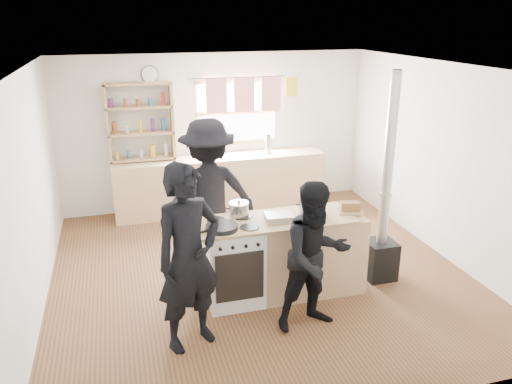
# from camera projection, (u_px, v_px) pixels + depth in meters

# --- Properties ---
(ground) EXTENTS (5.00, 5.00, 0.01)m
(ground) POSITION_uv_depth(u_px,v_px,m) (258.00, 272.00, 6.28)
(ground) COLOR brown
(ground) RESTS_ON ground
(back_counter) EXTENTS (3.40, 0.55, 0.90)m
(back_counter) POSITION_uv_depth(u_px,v_px,m) (221.00, 183.00, 8.14)
(back_counter) COLOR #D5AD80
(back_counter) RESTS_ON ground
(shelving_unit) EXTENTS (1.00, 0.28, 1.20)m
(shelving_unit) POSITION_uv_depth(u_px,v_px,m) (140.00, 122.00, 7.59)
(shelving_unit) COLOR tan
(shelving_unit) RESTS_ON back_counter
(thermos) EXTENTS (0.10, 0.10, 0.30)m
(thermos) POSITION_uv_depth(u_px,v_px,m) (268.00, 144.00, 8.15)
(thermos) COLOR silver
(thermos) RESTS_ON back_counter
(cooking_island) EXTENTS (1.97, 0.64, 0.93)m
(cooking_island) POSITION_uv_depth(u_px,v_px,m) (284.00, 256.00, 5.66)
(cooking_island) COLOR white
(cooking_island) RESTS_ON ground
(skillet_greens) EXTENTS (0.42, 0.42, 0.05)m
(skillet_greens) POSITION_uv_depth(u_px,v_px,m) (222.00, 227.00, 5.20)
(skillet_greens) COLOR black
(skillet_greens) RESTS_ON cooking_island
(roast_tray) EXTENTS (0.32, 0.26, 0.07)m
(roast_tray) POSITION_uv_depth(u_px,v_px,m) (279.00, 217.00, 5.42)
(roast_tray) COLOR silver
(roast_tray) RESTS_ON cooking_island
(stockpot_stove) EXTENTS (0.22, 0.22, 0.18)m
(stockpot_stove) POSITION_uv_depth(u_px,v_px,m) (239.00, 209.00, 5.54)
(stockpot_stove) COLOR #B0B0B3
(stockpot_stove) RESTS_ON cooking_island
(stockpot_counter) EXTENTS (0.31, 0.31, 0.23)m
(stockpot_counter) POSITION_uv_depth(u_px,v_px,m) (312.00, 206.00, 5.56)
(stockpot_counter) COLOR silver
(stockpot_counter) RESTS_ON cooking_island
(bread_board) EXTENTS (0.32, 0.26, 0.12)m
(bread_board) POSITION_uv_depth(u_px,v_px,m) (350.00, 208.00, 5.66)
(bread_board) COLOR tan
(bread_board) RESTS_ON cooking_island
(flue_heater) EXTENTS (0.35, 0.35, 2.50)m
(flue_heater) POSITION_uv_depth(u_px,v_px,m) (382.00, 228.00, 5.93)
(flue_heater) COLOR black
(flue_heater) RESTS_ON ground
(person_near_left) EXTENTS (0.79, 0.67, 1.84)m
(person_near_left) POSITION_uv_depth(u_px,v_px,m) (189.00, 258.00, 4.62)
(person_near_left) COLOR black
(person_near_left) RESTS_ON ground
(person_near_right) EXTENTS (0.82, 0.68, 1.56)m
(person_near_right) POSITION_uv_depth(u_px,v_px,m) (316.00, 257.00, 4.95)
(person_near_right) COLOR black
(person_near_right) RESTS_ON ground
(person_far) EXTENTS (1.30, 0.84, 1.90)m
(person_far) POSITION_uv_depth(u_px,v_px,m) (208.00, 195.00, 6.17)
(person_far) COLOR black
(person_far) RESTS_ON ground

